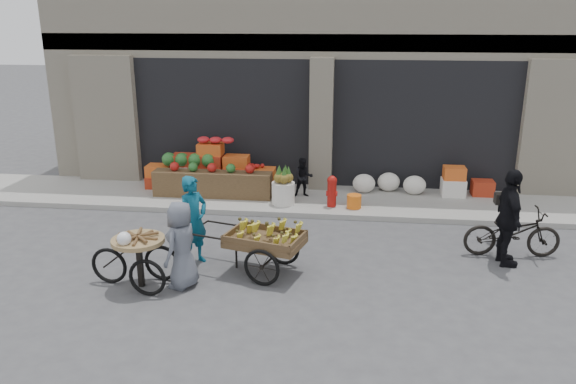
# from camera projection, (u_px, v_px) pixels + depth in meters

# --- Properties ---
(ground) EXTENTS (80.00, 80.00, 0.00)m
(ground) POSITION_uv_depth(u_px,v_px,m) (300.00, 281.00, 9.31)
(ground) COLOR #424244
(ground) RESTS_ON ground
(sidewalk) EXTENTS (18.00, 2.20, 0.12)m
(sidewalk) POSITION_uv_depth(u_px,v_px,m) (318.00, 200.00, 13.17)
(sidewalk) COLOR gray
(sidewalk) RESTS_ON ground
(building) EXTENTS (14.00, 6.45, 7.00)m
(building) POSITION_uv_depth(u_px,v_px,m) (329.00, 47.00, 15.91)
(building) COLOR beige
(building) RESTS_ON ground
(fruit_display) EXTENTS (3.10, 1.12, 1.24)m
(fruit_display) POSITION_uv_depth(u_px,v_px,m) (216.00, 169.00, 13.54)
(fruit_display) COLOR #A52D16
(fruit_display) RESTS_ON sidewalk
(pineapple_bin) EXTENTS (0.52, 0.52, 0.50)m
(pineapple_bin) POSITION_uv_depth(u_px,v_px,m) (283.00, 193.00, 12.69)
(pineapple_bin) COLOR silver
(pineapple_bin) RESTS_ON sidewalk
(fire_hydrant) EXTENTS (0.22, 0.22, 0.71)m
(fire_hydrant) POSITION_uv_depth(u_px,v_px,m) (332.00, 190.00, 12.48)
(fire_hydrant) COLOR #A5140F
(fire_hydrant) RESTS_ON sidewalk
(orange_bucket) EXTENTS (0.32, 0.32, 0.30)m
(orange_bucket) POSITION_uv_depth(u_px,v_px,m) (354.00, 201.00, 12.44)
(orange_bucket) COLOR orange
(orange_bucket) RESTS_ON sidewalk
(right_bay_goods) EXTENTS (3.35, 0.60, 0.70)m
(right_bay_goods) POSITION_uv_depth(u_px,v_px,m) (429.00, 183.00, 13.34)
(right_bay_goods) COLOR silver
(right_bay_goods) RESTS_ON sidewalk
(seated_person) EXTENTS (0.51, 0.43, 0.93)m
(seated_person) POSITION_uv_depth(u_px,v_px,m) (303.00, 177.00, 13.15)
(seated_person) COLOR black
(seated_person) RESTS_ON sidewalk
(banana_cart) EXTENTS (2.27, 1.37, 0.89)m
(banana_cart) POSITION_uv_depth(u_px,v_px,m) (262.00, 237.00, 9.42)
(banana_cart) COLOR brown
(banana_cart) RESTS_ON ground
(vendor_woman) EXTENTS (0.64, 0.70, 1.60)m
(vendor_woman) POSITION_uv_depth(u_px,v_px,m) (194.00, 221.00, 9.75)
(vendor_woman) COLOR #0D4F69
(vendor_woman) RESTS_ON ground
(tricycle_cart) EXTENTS (1.44, 0.91, 0.95)m
(tricycle_cart) POSITION_uv_depth(u_px,v_px,m) (139.00, 254.00, 8.97)
(tricycle_cart) COLOR #9E7F51
(tricycle_cart) RESTS_ON ground
(vendor_grey) EXTENTS (0.64, 0.81, 1.44)m
(vendor_grey) POSITION_uv_depth(u_px,v_px,m) (181.00, 245.00, 8.92)
(vendor_grey) COLOR slate
(vendor_grey) RESTS_ON ground
(bicycle) EXTENTS (1.75, 0.69, 0.90)m
(bicycle) POSITION_uv_depth(u_px,v_px,m) (512.00, 233.00, 10.16)
(bicycle) COLOR black
(bicycle) RESTS_ON ground
(cyclist) EXTENTS (0.48, 1.04, 1.73)m
(cyclist) POSITION_uv_depth(u_px,v_px,m) (509.00, 218.00, 9.68)
(cyclist) COLOR black
(cyclist) RESTS_ON ground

